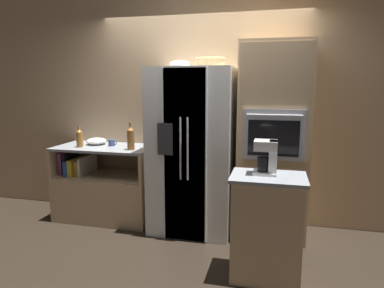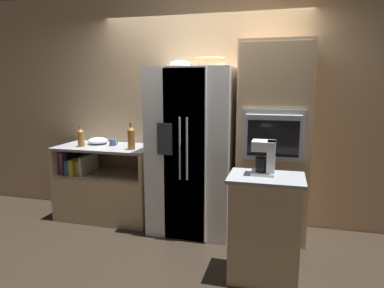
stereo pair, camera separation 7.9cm
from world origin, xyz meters
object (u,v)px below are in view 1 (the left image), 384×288
at_px(fruit_bowl, 180,64).
at_px(mug, 112,143).
at_px(bottle_tall, 131,138).
at_px(mixing_bowl, 96,141).
at_px(bottle_short, 79,138).
at_px(refrigerator, 193,151).
at_px(wicker_basket, 210,62).
at_px(wall_oven, 273,141).
at_px(coffee_maker, 268,156).

relative_size(fruit_bowl, mug, 2.07).
relative_size(bottle_tall, mixing_bowl, 1.27).
bearing_deg(bottle_short, bottle_tall, -1.28).
distance_m(refrigerator, mug, 1.07).
bearing_deg(mug, refrigerator, -5.40).
bearing_deg(bottle_tall, wicker_basket, 4.43).
relative_size(wall_oven, mug, 19.24).
xyz_separation_m(wicker_basket, bottle_tall, (-0.93, -0.07, -0.85)).
bearing_deg(mixing_bowl, coffee_maker, -24.51).
distance_m(wall_oven, coffee_maker, 0.90).
xyz_separation_m(bottle_tall, bottle_short, (-0.68, 0.02, -0.03)).
distance_m(wicker_basket, mixing_bowl, 1.78).
height_order(refrigerator, bottle_tall, refrigerator).
bearing_deg(coffee_maker, fruit_bowl, 139.49).
relative_size(bottle_short, mixing_bowl, 1.02).
relative_size(fruit_bowl, bottle_short, 0.89).
height_order(wicker_basket, mixing_bowl, wicker_basket).
bearing_deg(wall_oven, fruit_bowl, -178.02).
bearing_deg(fruit_bowl, refrigerator, -11.28).
distance_m(refrigerator, coffee_maker, 1.20).
bearing_deg(wicker_basket, mixing_bowl, 174.11).
bearing_deg(wall_oven, bottle_short, -176.84).
distance_m(wicker_basket, bottle_tall, 1.26).
distance_m(wall_oven, bottle_short, 2.30).
height_order(bottle_tall, bottle_short, bottle_tall).
relative_size(refrigerator, mug, 16.90).
height_order(fruit_bowl, bottle_tall, fruit_bowl).
xyz_separation_m(wall_oven, fruit_bowl, (-1.05, -0.04, 0.84)).
distance_m(wall_oven, mixing_bowl, 2.20).
relative_size(bottle_tall, bottle_short, 1.25).
xyz_separation_m(bottle_short, coffee_maker, (2.26, -0.77, 0.04)).
height_order(refrigerator, mixing_bowl, refrigerator).
xyz_separation_m(refrigerator, mug, (-1.07, 0.10, 0.03)).
xyz_separation_m(wicker_basket, bottle_short, (-1.60, -0.06, -0.88)).
relative_size(bottle_short, coffee_maker, 0.88).
bearing_deg(wicker_basket, bottle_short, -177.98).
height_order(bottle_short, mixing_bowl, bottle_short).
height_order(bottle_short, coffee_maker, coffee_maker).
relative_size(mixing_bowl, coffee_maker, 0.86).
relative_size(wall_oven, coffee_maker, 7.30).
distance_m(bottle_tall, bottle_short, 0.68).
distance_m(refrigerator, mixing_bowl, 1.32).
xyz_separation_m(refrigerator, bottle_tall, (-0.73, -0.07, 0.13)).
relative_size(refrigerator, wall_oven, 0.88).
bearing_deg(bottle_tall, refrigerator, 5.80).
xyz_separation_m(wall_oven, mixing_bowl, (-2.20, 0.08, -0.10)).
distance_m(bottle_short, coffee_maker, 2.39).
bearing_deg(mixing_bowl, bottle_tall, -21.52).
xyz_separation_m(mug, coffee_maker, (1.92, -0.93, 0.12)).
bearing_deg(mixing_bowl, wicker_basket, -5.89).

